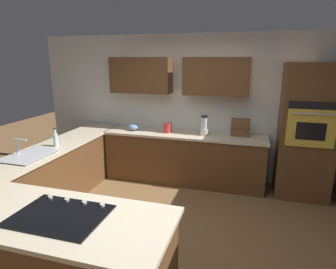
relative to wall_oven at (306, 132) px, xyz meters
name	(u,v)px	position (x,y,z in m)	size (l,w,h in m)	color
ground_plane	(160,235)	(1.85, 1.72, -1.07)	(14.00, 14.00, 0.00)	brown
wall_back	(191,101)	(1.91, -0.33, 0.37)	(6.00, 0.44, 2.60)	silver
lower_cabinets_back	(184,159)	(1.95, 0.00, -0.64)	(2.80, 0.60, 0.86)	brown
countertop_back	(184,135)	(1.95, 0.00, -0.19)	(2.84, 0.64, 0.04)	beige
lower_cabinets_side	(61,172)	(3.67, 1.17, -0.64)	(0.60, 2.90, 0.86)	brown
countertop_side	(58,145)	(3.67, 1.17, -0.19)	(0.64, 2.94, 0.04)	beige
island_base	(65,264)	(2.32, 2.96, -0.64)	(1.84, 0.80, 0.86)	brown
island_top	(60,218)	(2.32, 2.96, -0.19)	(1.92, 0.88, 0.04)	beige
wall_oven	(306,132)	(0.00, 0.00, 0.00)	(0.80, 0.66, 2.13)	brown
sink_unit	(30,155)	(3.68, 1.76, -0.15)	(0.46, 0.70, 0.23)	#515456
cooktop	(60,215)	(2.32, 2.95, -0.16)	(0.76, 0.56, 0.03)	black
blender	(204,127)	(1.60, 0.01, -0.02)	(0.15, 0.15, 0.34)	beige
mixing_bowl	(134,127)	(2.90, 0.01, -0.11)	(0.21, 0.21, 0.12)	#668CB2
spice_rack	(240,128)	(1.00, -0.08, -0.01)	(0.31, 0.11, 0.30)	brown
kettle	(168,128)	(2.25, 0.01, -0.08)	(0.15, 0.15, 0.17)	red
dish_soap_bottle	(56,139)	(3.62, 1.28, -0.05)	(0.07, 0.07, 0.28)	silver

